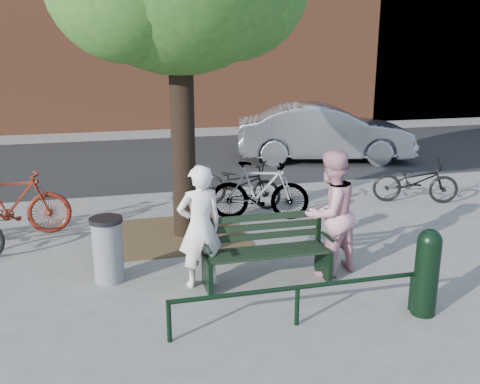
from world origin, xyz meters
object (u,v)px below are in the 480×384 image
object	(u,v)px
park_bench	(265,248)
bollard	(427,269)
person_left	(200,227)
litter_bin	(108,249)
bicycle_c	(239,184)
person_right	(330,213)
parked_car	(324,133)

from	to	relation	value
park_bench	bollard	size ratio (longest dim) A/B	1.59
person_left	litter_bin	world-z (taller)	person_left
litter_bin	bicycle_c	world-z (taller)	bicycle_c
person_left	bollard	xyz separation A→B (m)	(2.50, -1.48, -0.26)
person_right	bicycle_c	world-z (taller)	person_right
person_left	bicycle_c	size ratio (longest dim) A/B	0.95
person_left	person_right	world-z (taller)	person_right
litter_bin	parked_car	world-z (taller)	parked_car
person_right	litter_bin	bearing A→B (deg)	-32.01
park_bench	person_left	world-z (taller)	person_left
person_left	parked_car	world-z (taller)	person_left
bollard	parked_car	size ratio (longest dim) A/B	0.23
litter_bin	park_bench	bearing A→B (deg)	-13.84
bollard	bicycle_c	xyz separation A→B (m)	(-1.08, 4.93, -0.12)
park_bench	bicycle_c	distance (m)	3.56
bicycle_c	parked_car	size ratio (longest dim) A/B	0.37
park_bench	person_right	bearing A→B (deg)	1.07
person_right	bollard	distance (m)	1.60
person_left	bollard	world-z (taller)	person_left
park_bench	litter_bin	distance (m)	2.18
person_right	parked_car	bearing A→B (deg)	-135.13
bollard	litter_bin	bearing A→B (deg)	152.58
bollard	parked_car	world-z (taller)	parked_car
park_bench	litter_bin	world-z (taller)	park_bench
bollard	bicycle_c	distance (m)	5.05
person_right	litter_bin	distance (m)	3.14
person_right	parked_car	xyz separation A→B (m)	(2.94, 7.13, -0.11)
bicycle_c	parked_car	xyz separation A→B (m)	(3.38, 3.62, 0.33)
park_bench	bollard	bearing A→B (deg)	-41.32
park_bench	person_left	distance (m)	0.97
person_left	bollard	bearing A→B (deg)	141.45
bicycle_c	person_left	bearing A→B (deg)	-167.64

